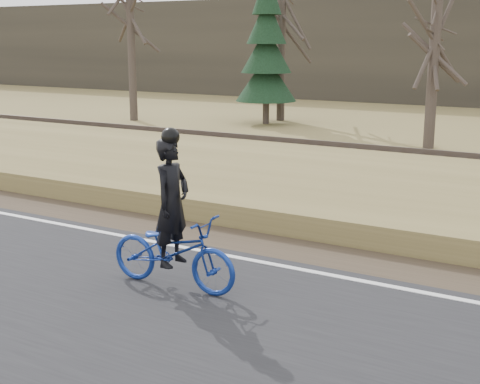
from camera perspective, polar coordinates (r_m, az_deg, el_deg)
The scene contains 12 objects.
ground at distance 10.85m, azimuth -0.14°, elevation -6.34°, with size 120.00×120.00×0.00m, color olive.
road at distance 8.93m, azimuth -8.47°, elevation -10.67°, with size 120.00×6.00×0.06m, color black.
edge_line at distance 10.99m, azimuth 0.40°, elevation -5.72°, with size 120.00×0.12×0.01m, color silver.
shoulder at distance 11.84m, azimuth 2.83°, elevation -4.59°, with size 120.00×1.60×0.04m, color #473A2B.
embankment at distance 14.42m, azimuth 8.38°, elevation -0.68°, with size 120.00×5.00×0.44m, color olive.
ballast at distance 17.92m, azimuth 12.99°, elevation 1.81°, with size 120.00×3.00×0.45m, color slate.
railroad at distance 17.87m, azimuth 13.04°, elevation 2.77°, with size 120.00×2.40×0.29m.
cyclist at distance 9.63m, azimuth -5.76°, elevation -3.96°, with size 2.08×0.79×2.33m.
bare_tree_far_left at distance 30.41m, azimuth -9.26°, elevation 12.48°, with size 0.36×0.36×6.84m, color #453932.
bare_tree_left at distance 30.05m, azimuth 3.58°, elevation 14.67°, with size 0.36×0.36×9.00m, color #453932.
bare_tree_near_left at distance 23.08m, azimuth 16.24°, elevation 11.33°, with size 0.36×0.36×6.26m, color #453932.
conifer at distance 28.83m, azimuth 2.27°, elevation 11.90°, with size 2.60×2.60×6.47m.
Camera 1 is at (5.21, -8.82, 3.59)m, focal length 50.00 mm.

